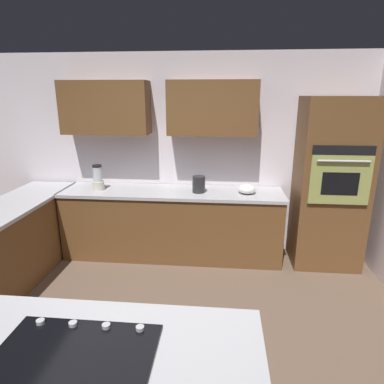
{
  "coord_description": "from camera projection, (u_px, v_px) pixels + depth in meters",
  "views": [
    {
      "loc": [
        -0.55,
        2.32,
        2.08
      ],
      "look_at": [
        -0.21,
        -1.25,
        1.03
      ],
      "focal_mm": 31.1,
      "sensor_mm": 36.0,
      "label": 1
    }
  ],
  "objects": [
    {
      "name": "cooktop",
      "position": [
        71.0,
        360.0,
        1.53
      ],
      "size": [
        0.76,
        0.56,
        0.03
      ],
      "color": "black",
      "rests_on": "island_top"
    },
    {
      "name": "mixing_bowl",
      "position": [
        247.0,
        189.0,
        4.12
      ],
      "size": [
        0.22,
        0.22,
        0.12
      ],
      "primitive_type": "ellipsoid",
      "color": "white",
      "rests_on": "countertop_back"
    },
    {
      "name": "blender",
      "position": [
        98.0,
        179.0,
        4.27
      ],
      "size": [
        0.15,
        0.15,
        0.33
      ],
      "color": "beige",
      "rests_on": "countertop_back"
    },
    {
      "name": "wall_oven",
      "position": [
        330.0,
        184.0,
        4.03
      ],
      "size": [
        0.8,
        0.66,
        2.07
      ],
      "color": "brown",
      "rests_on": "ground"
    },
    {
      "name": "kettle",
      "position": [
        199.0,
        184.0,
        4.16
      ],
      "size": [
        0.16,
        0.16,
        0.21
      ],
      "primitive_type": "cylinder",
      "color": "#262628",
      "rests_on": "countertop_back"
    },
    {
      "name": "lower_cabinets_back",
      "position": [
        172.0,
        225.0,
        4.38
      ],
      "size": [
        2.8,
        0.6,
        0.86
      ],
      "primitive_type": "cube",
      "color": "brown",
      "rests_on": "ground"
    },
    {
      "name": "ground_plane",
      "position": [
        154.0,
        347.0,
        2.85
      ],
      "size": [
        14.0,
        14.0,
        0.0
      ],
      "primitive_type": "plane",
      "color": "brown"
    },
    {
      "name": "island_top",
      "position": [
        71.0,
        366.0,
        1.53
      ],
      "size": [
        1.81,
        0.95,
        0.04
      ],
      "primitive_type": "cube",
      "color": "#B2B2B7",
      "rests_on": "island_base"
    },
    {
      "name": "countertop_back",
      "position": [
        172.0,
        192.0,
        4.25
      ],
      "size": [
        2.84,
        0.64,
        0.04
      ],
      "primitive_type": "cube",
      "color": "#B2B2B7",
      "rests_on": "lower_cabinets_back"
    },
    {
      "name": "wall_back",
      "position": [
        177.0,
        144.0,
        4.4
      ],
      "size": [
        6.0,
        0.44,
        2.6
      ],
      "color": "silver",
      "rests_on": "ground"
    }
  ]
}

